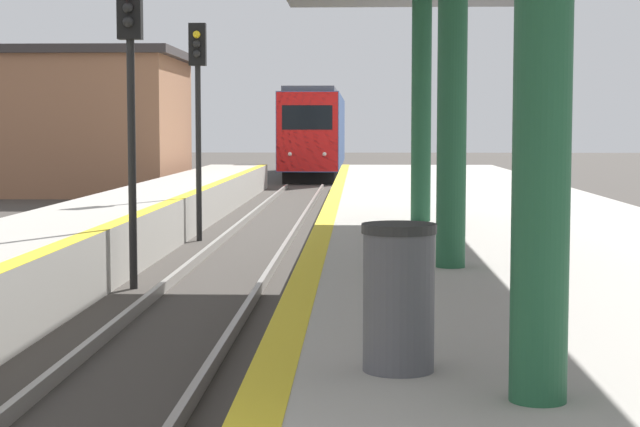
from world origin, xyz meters
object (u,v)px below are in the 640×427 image
object	(u,v)px
signal_mid	(131,74)
signal_far	(198,90)
trash_bin	(399,297)
train	(316,133)

from	to	relation	value
signal_mid	signal_far	xyz separation A→B (m)	(-0.03, 6.87, 0.00)
trash_bin	signal_mid	bearing A→B (deg)	111.27
signal_mid	train	bearing A→B (deg)	88.13
train	signal_far	bearing A→B (deg)	-92.33
signal_mid	signal_far	size ratio (longest dim) A/B	1.00
train	signal_far	distance (m)	31.12
signal_mid	signal_far	world-z (taller)	same
train	signal_far	xyz separation A→B (m)	(-1.26, -31.08, 1.11)
signal_far	train	bearing A→B (deg)	87.67
signal_mid	trash_bin	size ratio (longest dim) A/B	5.08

